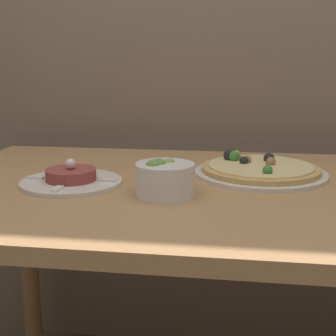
# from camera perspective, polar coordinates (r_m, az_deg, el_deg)

# --- Properties ---
(dining_table) EXTENTS (1.35, 0.83, 0.77)m
(dining_table) POSITION_cam_1_polar(r_m,az_deg,el_deg) (1.15, 3.60, -6.86)
(dining_table) COLOR #AD7F51
(dining_table) RESTS_ON ground_plane
(pizza_plate) EXTENTS (0.34, 0.34, 0.05)m
(pizza_plate) POSITION_cam_1_polar(r_m,az_deg,el_deg) (1.22, 11.08, -0.20)
(pizza_plate) COLOR silver
(pizza_plate) RESTS_ON dining_table
(tartare_plate) EXTENTS (0.24, 0.24, 0.06)m
(tartare_plate) POSITION_cam_1_polar(r_m,az_deg,el_deg) (1.14, -11.72, -1.31)
(tartare_plate) COLOR silver
(tartare_plate) RESTS_ON dining_table
(small_bowl) EXTENTS (0.13, 0.13, 0.08)m
(small_bowl) POSITION_cam_1_polar(r_m,az_deg,el_deg) (1.01, -0.44, -1.30)
(small_bowl) COLOR white
(small_bowl) RESTS_ON dining_table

